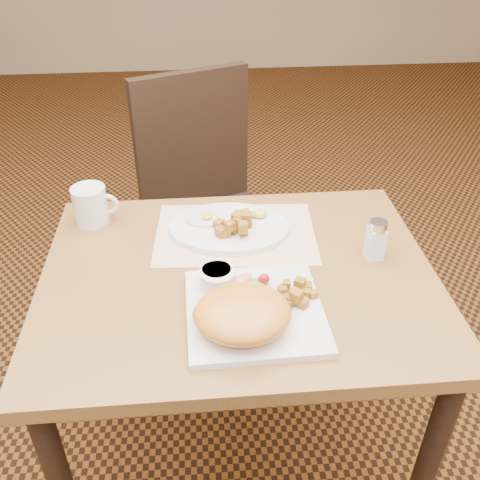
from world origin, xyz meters
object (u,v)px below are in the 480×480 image
(plate_oval, at_px, (229,228))
(salt_shaker, at_px, (376,239))
(table, at_px, (239,308))
(chair_far, at_px, (208,200))
(coffee_mug, at_px, (91,205))
(plate_square, at_px, (255,311))

(plate_oval, height_order, salt_shaker, salt_shaker)
(table, bearing_deg, salt_shaker, 5.45)
(chair_far, distance_m, coffee_mug, 0.60)
(chair_far, relative_size, plate_square, 3.46)
(table, xyz_separation_m, salt_shaker, (0.32, 0.03, 0.16))
(table, relative_size, plate_oval, 2.96)
(table, bearing_deg, plate_oval, 93.48)
(salt_shaker, bearing_deg, plate_oval, 157.26)
(coffee_mug, bearing_deg, plate_oval, -12.79)
(table, xyz_separation_m, chair_far, (-0.05, 0.69, -0.10))
(chair_far, xyz_separation_m, salt_shaker, (0.38, -0.66, 0.26))
(table, height_order, coffee_mug, coffee_mug)
(plate_oval, height_order, coffee_mug, coffee_mug)
(table, relative_size, coffee_mug, 7.60)
(plate_square, bearing_deg, plate_oval, 95.77)
(salt_shaker, bearing_deg, chair_far, 119.66)
(plate_square, distance_m, coffee_mug, 0.55)
(salt_shaker, bearing_deg, plate_square, -150.12)
(table, relative_size, chair_far, 0.93)
(plate_square, distance_m, plate_oval, 0.32)
(table, relative_size, plate_square, 3.21)
(plate_square, xyz_separation_m, coffee_mug, (-0.38, 0.39, 0.04))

